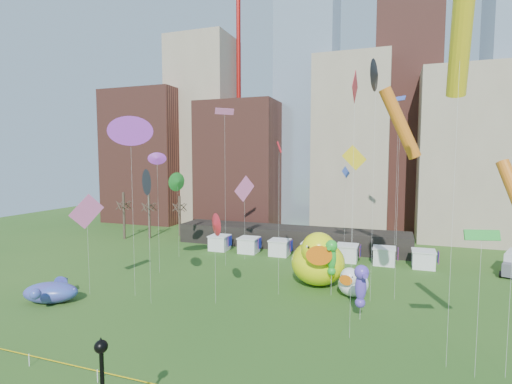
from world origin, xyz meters
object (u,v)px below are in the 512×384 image
at_px(big_duck, 318,260).
at_px(seahorse_green, 332,255).
at_px(whale_inflatable, 52,291).
at_px(small_duck, 353,282).
at_px(seahorse_purple, 361,283).

bearing_deg(big_duck, seahorse_green, -67.92).
xyz_separation_m(seahorse_green, whale_inflatable, (-26.61, -11.36, -3.38)).
bearing_deg(whale_inflatable, big_duck, 9.85).
relative_size(small_duck, seahorse_purple, 0.91).
height_order(big_duck, seahorse_purple, big_duck).
bearing_deg(seahorse_purple, big_duck, 99.69).
distance_m(big_duck, whale_inflatable, 28.56).
bearing_deg(whale_inflatable, small_duck, 2.31).
bearing_deg(seahorse_green, big_duck, 130.15).
height_order(small_duck, seahorse_purple, seahorse_purple).
xyz_separation_m(small_duck, whale_inflatable, (-28.79, -11.96, -0.42)).
distance_m(small_duck, seahorse_green, 3.72).
bearing_deg(small_duck, whale_inflatable, -142.70).
bearing_deg(whale_inflatable, seahorse_green, 2.87).
bearing_deg(seahorse_purple, whale_inflatable, 167.95).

